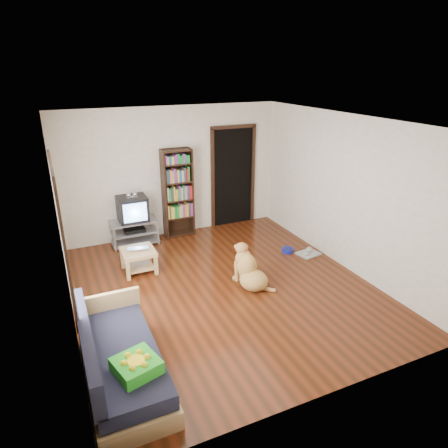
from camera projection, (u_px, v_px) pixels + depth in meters
name	position (u px, v px, depth m)	size (l,w,h in m)	color
ground	(223.00, 287.00, 6.38)	(5.00, 5.00, 0.00)	#55200E
ceiling	(222.00, 121.00, 5.42)	(5.00, 5.00, 0.00)	white
wall_back	(172.00, 172.00, 8.02)	(4.50, 4.50, 0.00)	silver
wall_front	(330.00, 293.00, 3.78)	(4.50, 4.50, 0.00)	silver
wall_left	(60.00, 236.00, 5.04)	(5.00, 5.00, 0.00)	silver
wall_right	(344.00, 193.00, 6.76)	(5.00, 5.00, 0.00)	silver
green_cushion	(136.00, 366.00, 4.02)	(0.41, 0.41, 0.14)	green
laptop	(138.00, 250.00, 6.71)	(0.36, 0.23, 0.03)	silver
dog_bowl	(288.00, 250.00, 7.57)	(0.22, 0.22, 0.08)	navy
grey_rag	(309.00, 254.00, 7.49)	(0.40, 0.32, 0.03)	#A8A8A8
window	(62.00, 235.00, 4.55)	(0.03, 1.46, 1.70)	white
doorway	(233.00, 174.00, 8.58)	(1.03, 0.05, 2.19)	black
tv_stand	(134.00, 231.00, 7.85)	(0.90, 0.45, 0.50)	#99999E
crt_tv	(132.00, 208.00, 7.69)	(0.55, 0.52, 0.58)	black
bookshelf	(178.00, 189.00, 8.02)	(0.60, 0.30, 1.80)	black
sofa	(119.00, 362.00, 4.40)	(0.80, 1.80, 0.80)	tan
coffee_table	(138.00, 256.00, 6.78)	(0.55, 0.55, 0.40)	tan
dog	(249.00, 271.00, 6.37)	(0.53, 0.79, 0.70)	tan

